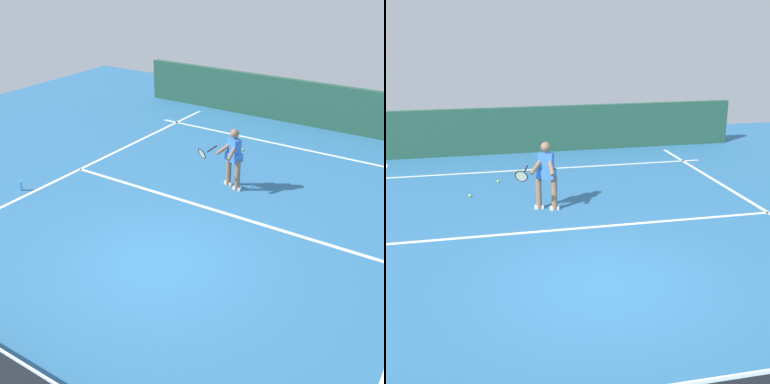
% 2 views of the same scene
% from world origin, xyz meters
% --- Properties ---
extents(ground_plane, '(25.02, 25.02, 0.00)m').
position_xyz_m(ground_plane, '(0.00, 0.00, 0.00)').
color(ground_plane, teal).
extents(court_back_wall, '(13.80, 0.24, 1.47)m').
position_xyz_m(court_back_wall, '(0.00, -9.32, 0.74)').
color(court_back_wall, '#23513D').
rests_on(court_back_wall, ground).
extents(baseline_marking, '(9.80, 0.10, 0.01)m').
position_xyz_m(baseline_marking, '(0.00, -7.12, 0.00)').
color(baseline_marking, white).
rests_on(baseline_marking, ground).
extents(service_line_marking, '(8.80, 0.10, 0.01)m').
position_xyz_m(service_line_marking, '(0.00, -2.44, 0.00)').
color(service_line_marking, white).
rests_on(service_line_marking, ground).
extents(sideline_right_marking, '(0.10, 17.25, 0.01)m').
position_xyz_m(sideline_right_marking, '(4.40, 0.00, 0.00)').
color(sideline_right_marking, white).
rests_on(sideline_right_marking, ground).
extents(tennis_player, '(1.02, 0.84, 1.55)m').
position_xyz_m(tennis_player, '(0.38, -3.71, 0.85)').
color(tennis_player, '#8C6647').
rests_on(tennis_player, ground).
extents(tennis_ball_near, '(0.07, 0.07, 0.07)m').
position_xyz_m(tennis_ball_near, '(2.04, -5.00, 0.03)').
color(tennis_ball_near, '#D1E533').
rests_on(tennis_ball_near, ground).
extents(tennis_ball_mid, '(0.07, 0.07, 0.07)m').
position_xyz_m(tennis_ball_mid, '(1.29, -6.06, 0.03)').
color(tennis_ball_mid, '#D1E533').
rests_on(tennis_ball_mid, ground).
extents(water_bottle, '(0.07, 0.07, 0.24)m').
position_xyz_m(water_bottle, '(4.72, -0.70, 0.12)').
color(water_bottle, '#4C9EE5').
rests_on(water_bottle, ground).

